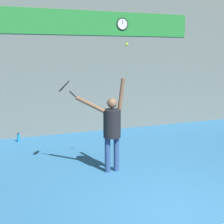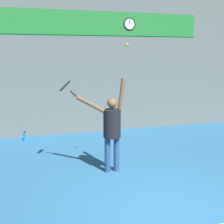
{
  "view_description": "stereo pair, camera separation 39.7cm",
  "coord_description": "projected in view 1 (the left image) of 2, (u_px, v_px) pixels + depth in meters",
  "views": [
    {
      "loc": [
        -2.78,
        -4.06,
        2.66
      ],
      "look_at": [
        -0.38,
        2.25,
        1.38
      ],
      "focal_mm": 50.0,
      "sensor_mm": 36.0,
      "label": 1
    },
    {
      "loc": [
        -2.41,
        -4.19,
        2.66
      ],
      "look_at": [
        -0.38,
        2.25,
        1.38
      ],
      "focal_mm": 50.0,
      "sensor_mm": 36.0,
      "label": 2
    }
  ],
  "objects": [
    {
      "name": "scoreboard_clock",
      "position": [
        122.0,
        24.0,
        10.47
      ],
      "size": [
        0.42,
        0.04,
        0.42
      ],
      "color": "white"
    },
    {
      "name": "tennis_racket",
      "position": [
        65.0,
        87.0,
        6.91
      ],
      "size": [
        0.44,
        0.4,
        0.4
      ],
      "color": "black"
    },
    {
      "name": "tennis_ball",
      "position": [
        127.0,
        45.0,
        6.62
      ],
      "size": [
        0.07,
        0.07,
        0.07
      ],
      "color": "#CCDB2D"
    },
    {
      "name": "ground_plane",
      "position": [
        181.0,
        215.0,
        5.2
      ],
      "size": [
        18.0,
        18.0,
        0.0
      ],
      "primitive_type": "plane",
      "color": "teal"
    },
    {
      "name": "back_wall",
      "position": [
        82.0,
        58.0,
        10.26
      ],
      "size": [
        18.0,
        0.1,
        5.0
      ],
      "color": "slate",
      "rests_on": "ground_plane"
    },
    {
      "name": "water_bottle",
      "position": [
        18.0,
        138.0,
        9.46
      ],
      "size": [
        0.09,
        0.09,
        0.28
      ],
      "color": "#198CCC",
      "rests_on": "ground_plane"
    },
    {
      "name": "tennis_player",
      "position": [
        112.0,
        126.0,
        6.93
      ],
      "size": [
        1.04,
        0.66,
        2.12
      ],
      "color": "#2D4C7F",
      "rests_on": "ground_plane"
    },
    {
      "name": "sponsor_banner",
      "position": [
        82.0,
        23.0,
        10.0
      ],
      "size": [
        7.73,
        0.02,
        0.77
      ],
      "color": "#288C38"
    }
  ]
}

